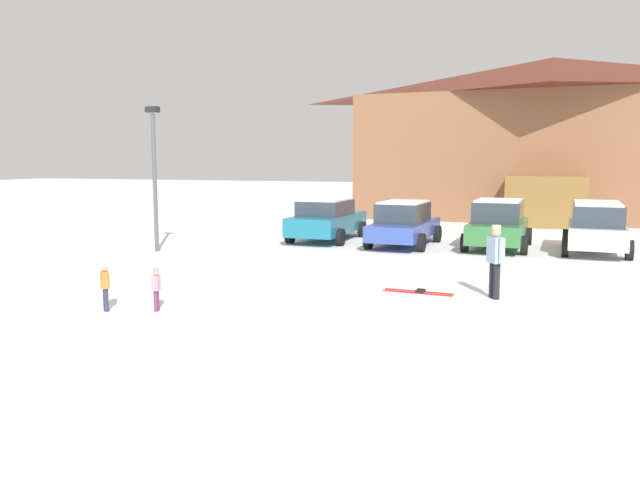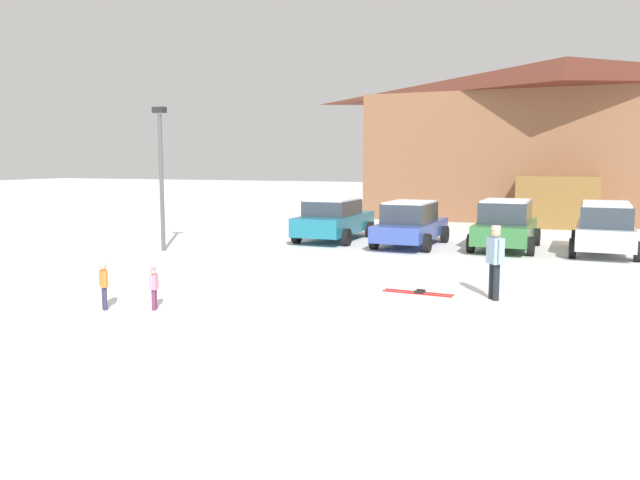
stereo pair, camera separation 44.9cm
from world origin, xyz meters
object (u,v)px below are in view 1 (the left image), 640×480
Objects in this scene: parked_silver_wagon at (596,226)px; parked_blue_hatchback at (404,223)px; parked_teal_hatchback at (327,219)px; skier_adult_in_blue_parka at (495,257)px; parked_green_coupe at (498,224)px; skier_child_in_pink_snowsuit at (156,287)px; skier_child_in_orange_jacket at (105,285)px; ski_lodge at (550,138)px; pair_of_skis at (419,292)px; lamp_post at (154,170)px.

parked_blue_hatchback is at bearing -176.44° from parked_silver_wagon.
parked_teal_hatchback is 11.05m from skier_adult_in_blue_parka.
skier_child_in_pink_snowsuit is at bearing -116.19° from parked_green_coupe.
skier_child_in_pink_snowsuit is at bearing 20.34° from skier_child_in_orange_jacket.
ski_lodge is 4.57× the size of parked_green_coupe.
ski_lodge reaches higher than parked_blue_hatchback.
parked_silver_wagon is 2.59× the size of skier_adult_in_blue_parka.
ski_lodge is 4.39× the size of parked_teal_hatchback.
parked_teal_hatchback reaches higher than skier_child_in_orange_jacket.
skier_child_in_orange_jacket is 1.11× the size of skier_child_in_pink_snowsuit.
ski_lodge reaches higher than parked_silver_wagon.
parked_silver_wagon is 15.11m from skier_child_in_pink_snowsuit.
skier_child_in_pink_snowsuit is at bearing -102.78° from parked_blue_hatchback.
pair_of_skis is 10.81m from lamp_post.
parked_teal_hatchback reaches higher than skier_child_in_pink_snowsuit.
lamp_post reaches higher than parked_blue_hatchback.
skier_adult_in_blue_parka is (7.00, -8.55, 0.11)m from parked_teal_hatchback.
skier_child_in_orange_jacket is at bearing -145.05° from pair_of_skis.
parked_teal_hatchback is at bearing 178.99° from parked_green_coupe.
skier_adult_in_blue_parka is at bearing -92.73° from ski_lodge.
parked_blue_hatchback is 3.32m from parked_green_coupe.
parked_blue_hatchback reaches higher than pair_of_skis.
parked_green_coupe reaches higher than skier_child_in_orange_jacket.
parked_silver_wagon is at bearing 62.56° from pair_of_skis.
skier_adult_in_blue_parka is at bearing -0.78° from pair_of_skis.
parked_teal_hatchback is 2.77× the size of skier_adult_in_blue_parka.
skier_child_in_pink_snowsuit reaches higher than pair_of_skis.
parked_silver_wagon is at bearing 3.56° from parked_blue_hatchback.
ski_lodge is at bearing 55.82° from lamp_post.
ski_lodge reaches higher than skier_child_in_pink_snowsuit.
parked_green_coupe is at bearing 63.81° from skier_child_in_pink_snowsuit.
ski_lodge is 22.42m from lamp_post.
parked_blue_hatchback is 11.94m from skier_child_in_pink_snowsuit.
ski_lodge is 22.76m from pair_of_skis.
parked_silver_wagon is 9.50m from pair_of_skis.
pair_of_skis is at bearing -97.14° from ski_lodge.
skier_adult_in_blue_parka is (3.83, -8.02, 0.12)m from parked_blue_hatchback.
ski_lodge is 27.17m from skier_child_in_pink_snowsuit.
parked_teal_hatchback is 2.76× the size of pair_of_skis.
parked_green_coupe is 14.22m from skier_child_in_orange_jacket.
ski_lodge reaches higher than parked_teal_hatchback.
lamp_post is at bearing 162.19° from skier_adult_in_blue_parka.
parked_green_coupe is at bearing 23.39° from lamp_post.
ski_lodge is at bearing 83.37° from parked_green_coupe.
ski_lodge reaches higher than lamp_post.
parked_blue_hatchback is 1.06× the size of parked_silver_wagon.
parked_green_coupe reaches higher than parked_silver_wagon.
pair_of_skis is at bearing -97.97° from parked_green_coupe.
parked_green_coupe is 13.44m from skier_child_in_pink_snowsuit.
lamp_post is at bearing -132.82° from parked_teal_hatchback.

